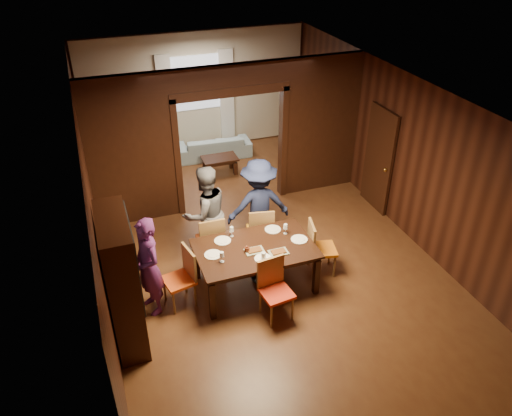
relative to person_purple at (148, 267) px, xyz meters
name	(u,v)px	position (x,y,z in m)	size (l,w,h in m)	color
floor	(259,244)	(2.12, 1.06, -0.81)	(9.00, 9.00, 0.00)	#542B17
ceiling	(259,91)	(2.12, 1.06, 2.09)	(5.50, 9.00, 0.02)	silver
room_walls	(227,130)	(2.12, 2.94, 0.70)	(5.52, 9.01, 2.90)	black
person_purple	(148,267)	(0.00, 0.00, 0.00)	(0.59, 0.39, 1.62)	#58205D
person_grey	(206,213)	(1.15, 1.05, 0.06)	(0.85, 0.66, 1.74)	#57555C
person_navy	(259,205)	(2.10, 1.01, 0.06)	(1.12, 0.64, 1.73)	#191F40
sofa	(214,146)	(2.34, 4.91, -0.55)	(1.79, 0.70, 0.52)	#9CBBCC
serving_bowl	(260,242)	(1.77, 0.06, -0.01)	(0.28, 0.28, 0.07)	black
dining_table	(255,267)	(1.67, -0.01, -0.43)	(1.87, 1.16, 0.76)	black
coffee_table	(220,165)	(2.23, 3.99, -0.61)	(0.80, 0.50, 0.40)	black
chair_left	(178,279)	(0.42, -0.02, -0.32)	(0.44, 0.44, 0.97)	#E95015
chair_right	(322,248)	(2.85, -0.04, -0.32)	(0.44, 0.44, 0.97)	orange
chair_far_l	(210,239)	(1.16, 0.84, -0.32)	(0.44, 0.44, 0.97)	#C64312
chair_far_r	(260,229)	(2.05, 0.82, -0.32)	(0.44, 0.44, 0.97)	orange
chair_near	(277,291)	(1.73, -0.80, -0.32)	(0.44, 0.44, 0.97)	red
hutch	(122,282)	(-0.41, -0.44, 0.19)	(0.40, 1.20, 2.00)	black
door_right	(379,159)	(4.82, 1.56, 0.24)	(0.06, 0.90, 2.10)	black
window_far	(196,83)	(2.12, 5.50, 0.89)	(1.20, 0.03, 1.30)	silver
curtain_left	(167,105)	(1.37, 5.46, 0.44)	(0.35, 0.06, 2.40)	white
curtain_right	(227,98)	(2.87, 5.46, 0.44)	(0.35, 0.06, 2.40)	white
plate_left	(213,255)	(0.99, 0.03, -0.04)	(0.27, 0.27, 0.01)	white
plate_far_l	(223,241)	(1.24, 0.33, -0.04)	(0.27, 0.27, 0.01)	white
plate_far_r	(273,229)	(2.11, 0.36, -0.04)	(0.27, 0.27, 0.01)	silver
plate_right	(299,239)	(2.41, -0.05, -0.04)	(0.27, 0.27, 0.01)	white
plate_near	(263,259)	(1.69, -0.33, -0.04)	(0.27, 0.27, 0.01)	white
platter_a	(254,250)	(1.63, -0.10, -0.03)	(0.30, 0.20, 0.04)	gray
platter_b	(279,252)	(1.96, -0.26, -0.03)	(0.30, 0.20, 0.04)	gray
wineglass_left	(222,257)	(1.08, -0.18, 0.04)	(0.08, 0.08, 0.18)	silver
wineglass_far	(232,232)	(1.42, 0.41, 0.04)	(0.08, 0.08, 0.18)	silver
wineglass_right	(285,229)	(2.27, 0.19, 0.04)	(0.08, 0.08, 0.18)	silver
tumbler	(263,256)	(1.68, -0.35, 0.02)	(0.07, 0.07, 0.14)	white
condiment_jar	(247,249)	(1.51, -0.08, 0.01)	(0.08, 0.08, 0.11)	#4D2012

